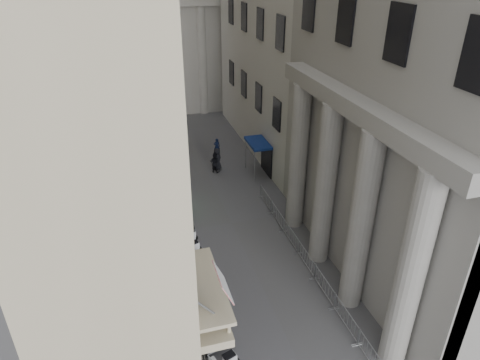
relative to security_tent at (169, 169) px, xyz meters
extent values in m
cylinder|color=white|center=(-1.30, -1.30, -1.50)|extent=(0.06, 0.06, 2.05)
cylinder|color=white|center=(1.30, -1.30, -1.50)|extent=(0.06, 0.06, 2.05)
cylinder|color=white|center=(-1.30, 1.30, -1.50)|extent=(0.06, 0.06, 2.05)
cylinder|color=white|center=(1.30, 1.30, -1.50)|extent=(0.06, 0.06, 2.05)
cube|color=silver|center=(0.00, 0.00, -0.43)|extent=(2.79, 2.79, 0.11)
cone|color=silver|center=(0.00, 0.00, 0.03)|extent=(3.72, 3.72, 0.93)
cylinder|color=gray|center=(-0.41, 2.99, 1.10)|extent=(0.16, 0.16, 7.24)
cylinder|color=gray|center=(0.58, 3.43, 4.72)|extent=(2.03, 1.00, 0.12)
cube|color=gray|center=(1.49, 3.84, 4.67)|extent=(0.49, 0.37, 0.14)
cube|color=black|center=(-0.60, -1.83, -1.62)|extent=(0.44, 0.89, 1.80)
cube|color=#19E54C|center=(-0.46, -1.86, -1.42)|extent=(0.18, 0.64, 1.00)
imported|color=#0D1737|center=(5.31, 6.98, -1.72)|extent=(0.64, 0.47, 1.61)
imported|color=black|center=(4.28, 3.42, -1.62)|extent=(1.11, 1.07, 1.81)
imported|color=black|center=(4.60, 3.81, -1.52)|extent=(1.17, 1.08, 2.01)
camera|label=1|loc=(-2.79, -29.34, 14.40)|focal=32.00mm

